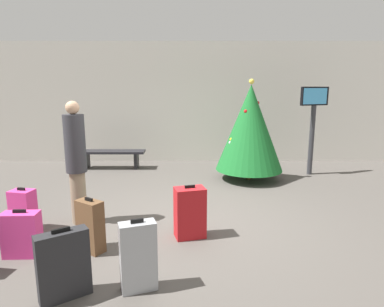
% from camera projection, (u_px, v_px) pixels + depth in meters
% --- Properties ---
extents(ground_plane, '(16.00, 16.00, 0.00)m').
position_uv_depth(ground_plane, '(186.00, 222.00, 5.21)').
color(ground_plane, '#514C47').
extents(back_wall, '(16.00, 0.20, 3.39)m').
position_uv_depth(back_wall, '(189.00, 103.00, 9.43)').
color(back_wall, beige).
rests_on(back_wall, ground_plane).
extents(holiday_tree, '(1.53, 1.53, 2.31)m').
position_uv_depth(holiday_tree, '(251.00, 128.00, 7.44)').
color(holiday_tree, '#4C3319').
rests_on(holiday_tree, ground_plane).
extents(flight_info_kiosk, '(0.75, 0.37, 2.13)m').
position_uv_depth(flight_info_kiosk, '(315.00, 116.00, 7.84)').
color(flight_info_kiosk, '#333338').
rests_on(flight_info_kiosk, ground_plane).
extents(waiting_bench, '(1.77, 0.44, 0.48)m').
position_uv_depth(waiting_bench, '(113.00, 155.00, 8.66)').
color(waiting_bench, black).
rests_on(waiting_bench, ground_plane).
extents(traveller_0, '(0.40, 0.40, 1.91)m').
position_uv_depth(traveller_0, '(77.00, 159.00, 5.00)').
color(traveller_0, gray).
rests_on(traveller_0, ground_plane).
extents(suitcase_0, '(0.40, 0.35, 0.72)m').
position_uv_depth(suitcase_0, '(92.00, 226.00, 4.21)').
color(suitcase_0, brown).
rests_on(suitcase_0, ground_plane).
extents(suitcase_2, '(0.48, 0.37, 0.76)m').
position_uv_depth(suitcase_2, '(191.00, 213.00, 4.62)').
color(suitcase_2, '#B2191E').
rests_on(suitcase_2, ground_plane).
extents(suitcase_3, '(0.46, 0.23, 0.61)m').
position_uv_depth(suitcase_3, '(23.00, 234.00, 4.10)').
color(suitcase_3, '#E5388C').
rests_on(suitcase_3, ground_plane).
extents(suitcase_4, '(0.50, 0.42, 0.75)m').
position_uv_depth(suitcase_4, '(65.00, 265.00, 3.25)').
color(suitcase_4, '#232326').
rests_on(suitcase_4, ground_plane).
extents(suitcase_5, '(0.37, 0.29, 0.66)m').
position_uv_depth(suitcase_5, '(25.00, 210.00, 4.86)').
color(suitcase_5, '#E5388C').
rests_on(suitcase_5, ground_plane).
extents(suitcase_6, '(0.41, 0.29, 0.79)m').
position_uv_depth(suitcase_6, '(139.00, 256.00, 3.38)').
color(suitcase_6, '#9EA0A5').
rests_on(suitcase_6, ground_plane).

